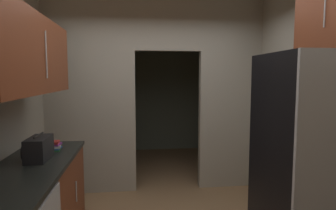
# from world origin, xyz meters

# --- Properties ---
(kitchen_partition) EXTENTS (3.14, 0.12, 2.83)m
(kitchen_partition) POSITION_xyz_m (-0.05, 1.64, 1.52)
(kitchen_partition) COLOR #ADA899
(kitchen_partition) RESTS_ON ground
(adjoining_room_shell) EXTENTS (3.14, 2.44, 2.83)m
(adjoining_room_shell) POSITION_xyz_m (0.00, 3.31, 1.41)
(adjoining_room_shell) COLOR gray
(adjoining_room_shell) RESTS_ON ground
(refrigerator) EXTENTS (0.83, 0.78, 1.86)m
(refrigerator) POSITION_xyz_m (1.14, -0.43, 0.93)
(refrigerator) COLOR black
(refrigerator) RESTS_ON ground
(upper_cabinet_counterside) EXTENTS (0.36, 1.74, 0.67)m
(upper_cabinet_counterside) POSITION_xyz_m (-1.25, 0.05, 1.86)
(upper_cabinet_counterside) COLOR brown
(boombox) EXTENTS (0.19, 0.37, 0.24)m
(boombox) POSITION_xyz_m (-1.22, 0.24, 1.00)
(boombox) COLOR black
(boombox) RESTS_ON lower_cabinet_run
(book_stack) EXTENTS (0.15, 0.16, 0.10)m
(book_stack) POSITION_xyz_m (-1.17, 0.58, 0.94)
(book_stack) COLOR #388C47
(book_stack) RESTS_ON lower_cabinet_run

